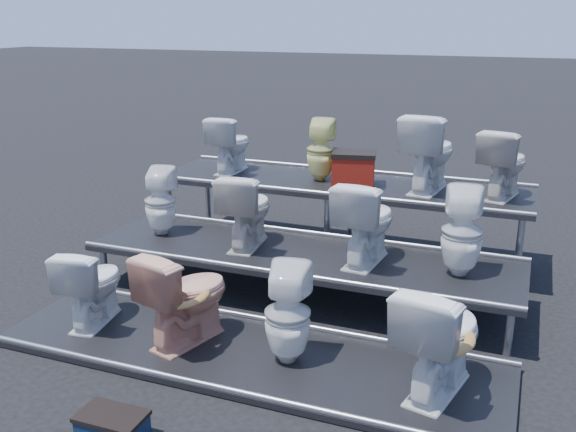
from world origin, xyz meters
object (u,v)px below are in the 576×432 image
(toilet_2, at_px, (288,314))
(toilet_10, at_px, (429,152))
(red_crate, at_px, (353,171))
(step_stool, at_px, (113,428))
(toilet_8, at_px, (230,144))
(toilet_9, at_px, (321,150))
(toilet_11, at_px, (504,163))
(toilet_5, at_px, (247,209))
(toilet_4, at_px, (160,201))
(toilet_1, at_px, (186,295))
(toilet_0, at_px, (92,284))
(toilet_7, at_px, (462,232))
(toilet_6, at_px, (366,221))
(toilet_3, at_px, (440,337))

(toilet_2, relative_size, toilet_10, 0.95)
(red_crate, xyz_separation_m, step_stool, (-0.55, -3.78, -0.95))
(toilet_8, bearing_deg, toilet_2, 123.92)
(toilet_9, relative_size, red_crate, 1.53)
(toilet_11, xyz_separation_m, step_stool, (-2.12, -3.86, -1.14))
(red_crate, bearing_deg, toilet_5, -133.90)
(toilet_2, relative_size, toilet_8, 1.18)
(toilet_4, bearing_deg, toilet_9, -149.82)
(toilet_1, relative_size, toilet_8, 1.21)
(toilet_0, distance_m, toilet_4, 1.36)
(toilet_8, distance_m, step_stool, 4.14)
(toilet_4, height_order, step_stool, toilet_4)
(toilet_0, distance_m, toilet_8, 2.72)
(toilet_7, distance_m, toilet_10, 1.47)
(toilet_6, bearing_deg, toilet_11, -124.87)
(toilet_4, height_order, toilet_5, toilet_5)
(toilet_1, distance_m, toilet_2, 0.90)
(toilet_2, xyz_separation_m, toilet_7, (1.14, 1.30, 0.40))
(red_crate, bearing_deg, toilet_6, -81.41)
(toilet_8, bearing_deg, toilet_3, 138.24)
(toilet_7, height_order, step_stool, toilet_7)
(toilet_2, distance_m, toilet_4, 2.36)
(toilet_5, xyz_separation_m, toilet_7, (2.08, 0.00, 0.02))
(toilet_5, distance_m, toilet_10, 2.07)
(toilet_6, relative_size, toilet_9, 1.14)
(toilet_0, height_order, toilet_9, toilet_9)
(toilet_0, bearing_deg, toilet_10, -142.15)
(toilet_11, distance_m, red_crate, 1.58)
(toilet_8, relative_size, toilet_9, 0.97)
(toilet_4, relative_size, toilet_10, 0.85)
(toilet_1, bearing_deg, toilet_10, -104.43)
(toilet_4, distance_m, toilet_6, 2.21)
(toilet_0, height_order, toilet_11, toilet_11)
(toilet_2, bearing_deg, toilet_11, -127.56)
(toilet_3, height_order, toilet_7, toilet_7)
(toilet_2, distance_m, toilet_9, 2.77)
(toilet_8, bearing_deg, toilet_0, 87.91)
(red_crate, bearing_deg, toilet_4, -157.40)
(toilet_3, bearing_deg, toilet_10, -64.99)
(toilet_6, relative_size, toilet_8, 1.18)
(toilet_4, bearing_deg, toilet_5, 165.72)
(toilet_0, relative_size, toilet_5, 0.95)
(toilet_3, bearing_deg, toilet_0, 12.84)
(step_stool, bearing_deg, toilet_6, 67.63)
(toilet_0, xyz_separation_m, red_crate, (1.65, 2.52, 0.60))
(toilet_7, xyz_separation_m, toilet_9, (-1.75, 1.30, 0.35))
(toilet_10, bearing_deg, step_stool, 78.17)
(toilet_1, relative_size, toilet_4, 1.15)
(toilet_6, distance_m, toilet_9, 1.61)
(toilet_1, distance_m, toilet_11, 3.53)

